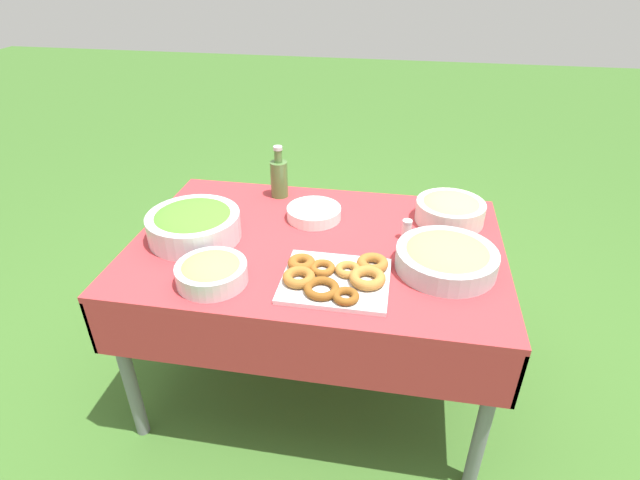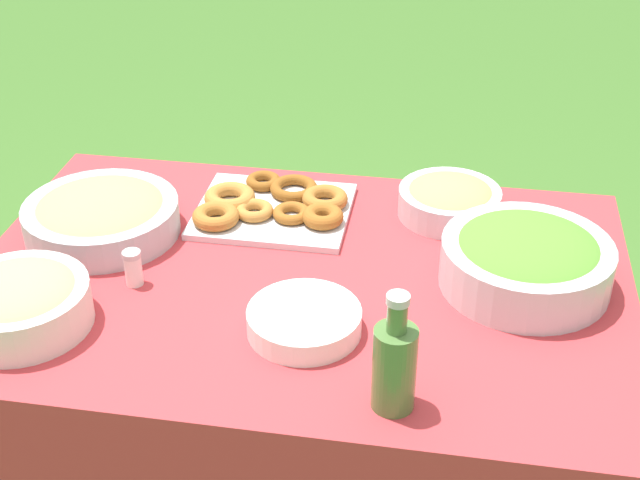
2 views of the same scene
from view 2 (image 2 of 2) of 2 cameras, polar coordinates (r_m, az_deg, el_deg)
The scene contains 9 objects.
picnic_table at distance 1.95m, azimuth -1.28°, elevation -4.47°, with size 1.40×0.94×0.72m.
salad_bowl at distance 1.88m, azimuth 13.07°, elevation -1.22°, with size 0.35×0.35×0.12m.
pasta_bowl at distance 1.82m, azimuth -18.72°, elevation -3.77°, with size 0.28×0.28×0.11m.
donut_platter at distance 2.10m, azimuth -3.07°, elevation 2.19°, with size 0.38×0.33×0.05m.
plate_stack at distance 1.72m, azimuth -1.02°, elevation -5.20°, with size 0.22×0.22×0.05m.
olive_oil_bottle at distance 1.52m, azimuth 4.79°, elevation -7.91°, with size 0.08×0.08×0.23m.
bread_bowl at distance 2.08m, azimuth -13.82°, elevation 1.57°, with size 0.35×0.35×0.10m.
fruit_bowl at distance 2.11m, azimuth 8.29°, elevation 2.59°, with size 0.24×0.24×0.08m.
salt_shaker at distance 1.89m, azimuth -11.87°, elevation -1.75°, with size 0.04×0.04×0.08m.
Camera 2 is at (-0.30, 1.54, 1.78)m, focal length 50.00 mm.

